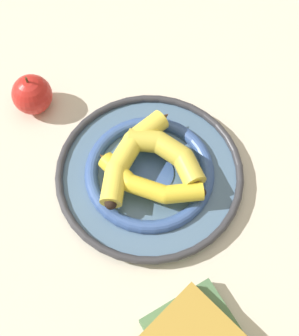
# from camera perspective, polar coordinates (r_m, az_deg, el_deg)

# --- Properties ---
(ground_plane) EXTENTS (2.80, 2.80, 0.00)m
(ground_plane) POSITION_cam_1_polar(r_m,az_deg,el_deg) (0.85, 1.19, -0.75)
(ground_plane) COLOR beige
(decorative_bowl) EXTENTS (0.34, 0.34, 0.03)m
(decorative_bowl) POSITION_cam_1_polar(r_m,az_deg,el_deg) (0.84, -0.00, -0.66)
(decorative_bowl) COLOR slate
(decorative_bowl) RESTS_ON ground_plane
(banana_a) EXTENTS (0.09, 0.21, 0.04)m
(banana_a) POSITION_cam_1_polar(r_m,az_deg,el_deg) (0.81, -2.35, 1.76)
(banana_a) COLOR yellow
(banana_a) RESTS_ON decorative_bowl
(banana_b) EXTENTS (0.19, 0.10, 0.03)m
(banana_b) POSITION_cam_1_polar(r_m,az_deg,el_deg) (0.79, -0.28, -1.95)
(banana_b) COLOR yellow
(banana_b) RESTS_ON decorative_bowl
(banana_c) EXTENTS (0.18, 0.07, 0.04)m
(banana_c) POSITION_cam_1_polar(r_m,az_deg,el_deg) (0.81, 2.47, 1.68)
(banana_c) COLOR gold
(banana_c) RESTS_ON decorative_bowl
(apple) EXTENTS (0.08, 0.08, 0.09)m
(apple) POSITION_cam_1_polar(r_m,az_deg,el_deg) (0.93, -14.12, 8.69)
(apple) COLOR red
(apple) RESTS_ON ground_plane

